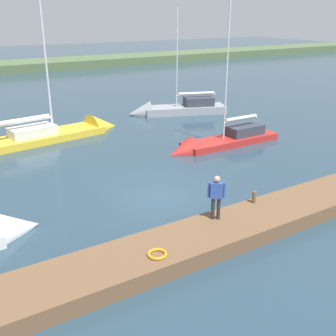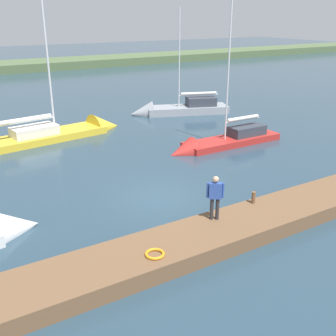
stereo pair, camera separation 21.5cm
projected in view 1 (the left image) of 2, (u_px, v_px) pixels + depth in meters
name	position (u px, v px, depth m)	size (l,w,h in m)	color
ground_plane	(159.00, 198.00, 19.01)	(200.00, 200.00, 0.00)	#263D4C
dock_pier	(220.00, 233.00, 15.34)	(24.33, 2.34, 0.61)	brown
mooring_post_near	(254.00, 197.00, 16.99)	(0.16, 0.16, 0.51)	brown
life_ring_buoy	(157.00, 254.00, 13.36)	(0.66, 0.66, 0.10)	orange
sailboat_far_left	(65.00, 134.00, 28.38)	(10.23, 3.73, 10.41)	gold
sailboat_mid_channel	(218.00, 144.00, 26.27)	(8.14, 1.83, 10.20)	#B22823
sailboat_behind_pier	(172.00, 111.00, 34.69)	(8.48, 4.78, 9.37)	gray
person_on_dock	(216.00, 194.00, 15.39)	(0.57, 0.45, 1.77)	#28282D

